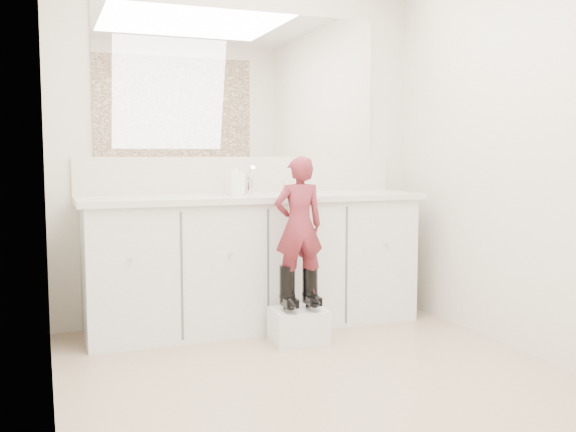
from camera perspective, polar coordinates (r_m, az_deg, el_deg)
name	(u,v)px	position (r m, az deg, el deg)	size (l,w,h in m)	color
floor	(331,386)	(3.33, 3.84, -14.84)	(3.00, 3.00, 0.00)	#987F63
wall_back	(242,148)	(4.53, -4.13, 6.03)	(2.60, 2.60, 0.00)	beige
wall_front	(572,138)	(1.87, 23.91, 6.40)	(2.60, 2.60, 0.00)	beige
wall_left	(45,144)	(2.83, -20.78, 6.04)	(3.00, 3.00, 0.00)	beige
wall_right	(545,147)	(3.86, 21.86, 5.76)	(3.00, 3.00, 0.00)	beige
vanity_cabinet	(255,264)	(4.32, -2.99, -4.25)	(2.20, 0.55, 0.85)	silver
countertop	(255,198)	(4.26, -2.96, 1.63)	(2.28, 0.58, 0.04)	beige
backsplash	(243,175)	(4.51, -4.06, 3.68)	(2.28, 0.03, 0.25)	beige
mirror	(242,84)	(4.54, -4.12, 11.59)	(2.00, 0.02, 1.00)	white
faucet	(247,186)	(4.41, -3.63, 2.67)	(0.08, 0.08, 0.10)	silver
cup	(288,186)	(4.43, -0.02, 2.67)	(0.10, 0.10, 0.10)	beige
soap_bottle	(235,179)	(4.24, -4.72, 3.34)	(0.10, 0.10, 0.22)	white
step_stool	(299,326)	(4.00, 0.95, -9.74)	(0.33, 0.27, 0.21)	silver
boot_left	(287,288)	(3.92, -0.07, -6.42)	(0.10, 0.18, 0.27)	black
boot_right	(310,286)	(3.97, 1.97, -6.25)	(0.10, 0.18, 0.27)	black
toddler	(299,225)	(3.88, 0.97, -0.83)	(0.30, 0.20, 0.84)	#B1363F
toothbrush	(310,203)	(3.90, 1.93, 1.14)	(0.01, 0.01, 0.14)	#ED5CAF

